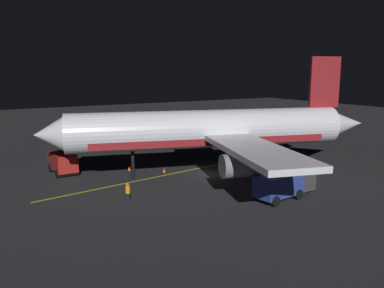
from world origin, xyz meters
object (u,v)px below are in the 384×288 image
at_px(ground_crew_worker, 128,193).
at_px(traffic_cone_near_right, 129,168).
at_px(airliner, 214,130).
at_px(catering_truck, 283,185).
at_px(traffic_cone_near_left, 164,170).
at_px(baggage_truck, 62,162).

distance_m(ground_crew_worker, traffic_cone_near_right, 11.15).
distance_m(airliner, traffic_cone_near_right, 10.43).
distance_m(catering_truck, traffic_cone_near_left, 14.21).
height_order(catering_truck, traffic_cone_near_left, catering_truck).
xyz_separation_m(catering_truck, traffic_cone_near_right, (16.18, 7.69, -0.94)).
distance_m(traffic_cone_near_left, traffic_cone_near_right, 4.06).
bearing_deg(traffic_cone_near_left, airliner, -125.86).
bearing_deg(traffic_cone_near_left, traffic_cone_near_right, 45.86).
xyz_separation_m(catering_truck, ground_crew_worker, (5.93, 12.04, -0.30)).
distance_m(ground_crew_worker, traffic_cone_near_left, 10.40).
distance_m(airliner, traffic_cone_near_left, 7.02).
xyz_separation_m(baggage_truck, traffic_cone_near_right, (-3.10, -6.59, -0.94)).
bearing_deg(airliner, catering_truck, -177.64).
relative_size(airliner, baggage_truck, 5.96).
distance_m(baggage_truck, catering_truck, 23.98).
bearing_deg(catering_truck, traffic_cone_near_left, 19.67).
relative_size(catering_truck, ground_crew_worker, 3.65).
relative_size(traffic_cone_near_left, traffic_cone_near_right, 1.00).
bearing_deg(ground_crew_worker, traffic_cone_near_right, -22.99).
bearing_deg(traffic_cone_near_right, baggage_truck, 64.81).
bearing_deg(catering_truck, traffic_cone_near_right, 25.41).
distance_m(baggage_truck, traffic_cone_near_left, 11.24).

